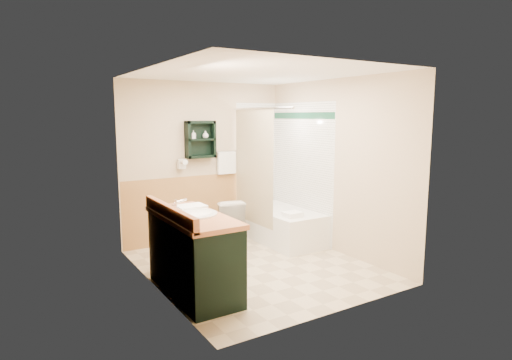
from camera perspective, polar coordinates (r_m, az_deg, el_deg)
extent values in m
plane|color=beige|center=(5.55, -0.01, -11.44)|extent=(3.00, 3.00, 0.00)
cube|color=beige|center=(6.59, -6.97, 2.42)|extent=(2.60, 0.04, 2.40)
cube|color=beige|center=(4.71, -13.80, -0.21)|extent=(0.04, 3.00, 2.40)
cube|color=beige|center=(6.05, 10.69, 1.79)|extent=(0.04, 3.00, 2.40)
cube|color=white|center=(5.24, -0.01, 14.28)|extent=(2.60, 3.00, 0.04)
cube|color=black|center=(6.42, -7.41, 5.38)|extent=(0.45, 0.15, 0.55)
cylinder|color=silver|center=(6.13, 0.53, 9.51)|extent=(0.03, 1.60, 0.03)
cube|color=black|center=(4.69, -8.32, -9.75)|extent=(0.59, 1.37, 0.87)
cube|color=white|center=(6.60, 3.21, -5.97)|extent=(0.73, 1.50, 0.49)
imported|color=white|center=(6.38, -3.95, -5.58)|extent=(0.52, 0.76, 0.68)
cube|color=white|center=(4.86, -8.68, -3.57)|extent=(0.31, 0.25, 0.04)
imported|color=black|center=(4.82, -11.99, -2.67)|extent=(0.16, 0.07, 0.22)
cube|color=white|center=(6.06, 4.91, -4.60)|extent=(0.25, 0.21, 0.07)
imported|color=white|center=(6.37, -8.33, 5.73)|extent=(0.08, 0.13, 0.06)
imported|color=white|center=(6.45, -6.76, 5.93)|extent=(0.11, 0.13, 0.09)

